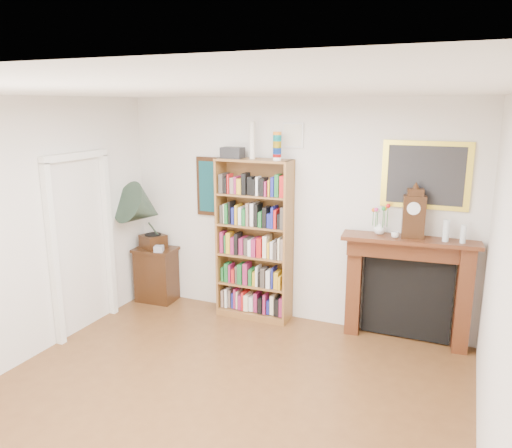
{
  "coord_description": "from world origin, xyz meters",
  "views": [
    {
      "loc": [
        1.99,
        -3.28,
        2.72
      ],
      "look_at": [
        -0.11,
        1.6,
        1.43
      ],
      "focal_mm": 35.0,
      "sensor_mm": 36.0,
      "label": 1
    }
  ],
  "objects_px": {
    "bookshelf": "(254,231)",
    "bottle_left": "(446,231)",
    "bottle_right": "(463,234)",
    "fireplace": "(408,279)",
    "teacup": "(395,235)",
    "mantel_clock": "(414,214)",
    "gramophone": "(144,212)",
    "side_cabinet": "(157,274)",
    "flower_vase": "(380,228)",
    "cd_stack": "(159,249)"
  },
  "relations": [
    {
      "from": "teacup",
      "to": "bottle_left",
      "type": "relative_size",
      "value": 0.37
    },
    {
      "from": "side_cabinet",
      "to": "fireplace",
      "type": "distance_m",
      "value": 3.39
    },
    {
      "from": "fireplace",
      "to": "teacup",
      "type": "distance_m",
      "value": 0.58
    },
    {
      "from": "mantel_clock",
      "to": "bottle_left",
      "type": "distance_m",
      "value": 0.38
    },
    {
      "from": "side_cabinet",
      "to": "bottle_right",
      "type": "xyz_separation_m",
      "value": [
        3.91,
        0.05,
        0.98
      ]
    },
    {
      "from": "teacup",
      "to": "bottle_right",
      "type": "xyz_separation_m",
      "value": [
        0.7,
        0.07,
        0.06
      ]
    },
    {
      "from": "flower_vase",
      "to": "bookshelf",
      "type": "bearing_deg",
      "value": -178.04
    },
    {
      "from": "mantel_clock",
      "to": "bottle_left",
      "type": "xyz_separation_m",
      "value": [
        0.35,
        -0.01,
        -0.15
      ]
    },
    {
      "from": "side_cabinet",
      "to": "gramophone",
      "type": "bearing_deg",
      "value": -112.6
    },
    {
      "from": "teacup",
      "to": "bottle_right",
      "type": "bearing_deg",
      "value": 5.59
    },
    {
      "from": "mantel_clock",
      "to": "gramophone",
      "type": "bearing_deg",
      "value": 172.56
    },
    {
      "from": "gramophone",
      "to": "bookshelf",
      "type": "bearing_deg",
      "value": 29.31
    },
    {
      "from": "side_cabinet",
      "to": "bottle_left",
      "type": "distance_m",
      "value": 3.87
    },
    {
      "from": "bookshelf",
      "to": "flower_vase",
      "type": "relative_size",
      "value": 17.23
    },
    {
      "from": "bookshelf",
      "to": "bottle_left",
      "type": "distance_m",
      "value": 2.27
    },
    {
      "from": "side_cabinet",
      "to": "teacup",
      "type": "xyz_separation_m",
      "value": [
        3.21,
        -0.02,
        0.92
      ]
    },
    {
      "from": "flower_vase",
      "to": "bottle_left",
      "type": "distance_m",
      "value": 0.72
    },
    {
      "from": "teacup",
      "to": "bottle_right",
      "type": "relative_size",
      "value": 0.45
    },
    {
      "from": "bottle_left",
      "to": "bottle_right",
      "type": "xyz_separation_m",
      "value": [
        0.17,
        0.0,
        -0.02
      ]
    },
    {
      "from": "cd_stack",
      "to": "mantel_clock",
      "type": "bearing_deg",
      "value": 3.06
    },
    {
      "from": "flower_vase",
      "to": "fireplace",
      "type": "bearing_deg",
      "value": 4.64
    },
    {
      "from": "teacup",
      "to": "bottle_right",
      "type": "height_order",
      "value": "bottle_right"
    },
    {
      "from": "bottle_right",
      "to": "bottle_left",
      "type": "bearing_deg",
      "value": -179.89
    },
    {
      "from": "gramophone",
      "to": "teacup",
      "type": "distance_m",
      "value": 3.27
    },
    {
      "from": "bottle_left",
      "to": "bottle_right",
      "type": "height_order",
      "value": "bottle_left"
    },
    {
      "from": "gramophone",
      "to": "teacup",
      "type": "bearing_deg",
      "value": 25.02
    },
    {
      "from": "bookshelf",
      "to": "flower_vase",
      "type": "xyz_separation_m",
      "value": [
        1.55,
        0.05,
        0.18
      ]
    },
    {
      "from": "flower_vase",
      "to": "bottle_right",
      "type": "relative_size",
      "value": 0.69
    },
    {
      "from": "bottle_left",
      "to": "bottle_right",
      "type": "relative_size",
      "value": 1.2
    },
    {
      "from": "bookshelf",
      "to": "mantel_clock",
      "type": "bearing_deg",
      "value": -0.21
    },
    {
      "from": "teacup",
      "to": "cd_stack",
      "type": "bearing_deg",
      "value": -178.14
    },
    {
      "from": "fireplace",
      "to": "mantel_clock",
      "type": "xyz_separation_m",
      "value": [
        0.02,
        -0.06,
        0.78
      ]
    },
    {
      "from": "bookshelf",
      "to": "bottle_left",
      "type": "bearing_deg",
      "value": -0.48
    },
    {
      "from": "cd_stack",
      "to": "bottle_left",
      "type": "distance_m",
      "value": 3.65
    },
    {
      "from": "side_cabinet",
      "to": "fireplace",
      "type": "height_order",
      "value": "fireplace"
    },
    {
      "from": "mantel_clock",
      "to": "fireplace",
      "type": "bearing_deg",
      "value": 97.93
    },
    {
      "from": "side_cabinet",
      "to": "mantel_clock",
      "type": "xyz_separation_m",
      "value": [
        3.39,
        0.06,
        1.15
      ]
    },
    {
      "from": "fireplace",
      "to": "mantel_clock",
      "type": "relative_size",
      "value": 2.75
    },
    {
      "from": "bookshelf",
      "to": "bottle_right",
      "type": "distance_m",
      "value": 2.44
    },
    {
      "from": "mantel_clock",
      "to": "bottle_right",
      "type": "distance_m",
      "value": 0.55
    },
    {
      "from": "fireplace",
      "to": "cd_stack",
      "type": "height_order",
      "value": "fireplace"
    },
    {
      "from": "cd_stack",
      "to": "flower_vase",
      "type": "distance_m",
      "value": 2.94
    },
    {
      "from": "side_cabinet",
      "to": "gramophone",
      "type": "xyz_separation_m",
      "value": [
        -0.05,
        -0.14,
        0.93
      ]
    },
    {
      "from": "mantel_clock",
      "to": "bottle_right",
      "type": "relative_size",
      "value": 2.77
    },
    {
      "from": "bookshelf",
      "to": "bottle_left",
      "type": "xyz_separation_m",
      "value": [
        2.26,
        0.02,
        0.23
      ]
    },
    {
      "from": "gramophone",
      "to": "mantel_clock",
      "type": "relative_size",
      "value": 1.74
    },
    {
      "from": "fireplace",
      "to": "teacup",
      "type": "xyz_separation_m",
      "value": [
        -0.16,
        -0.13,
        0.55
      ]
    },
    {
      "from": "cd_stack",
      "to": "mantel_clock",
      "type": "xyz_separation_m",
      "value": [
        3.25,
        0.17,
        0.73
      ]
    },
    {
      "from": "bookshelf",
      "to": "mantel_clock",
      "type": "height_order",
      "value": "bookshelf"
    },
    {
      "from": "gramophone",
      "to": "bottle_left",
      "type": "height_order",
      "value": "gramophone"
    }
  ]
}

